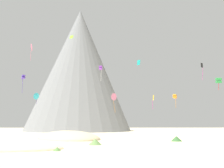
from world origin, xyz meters
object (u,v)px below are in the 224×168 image
object	(u,v)px
bush_far_left	(57,149)
rock_massif	(78,78)
kite_rainbow_high	(31,47)
kite_green_low	(218,80)
kite_pink_low	(114,97)
kite_violet_mid	(101,68)
kite_indigo_mid	(23,77)
kite_orange_low	(175,96)
bush_near_right	(176,139)
kite_black_mid	(202,68)
kite_cyan_low	(36,96)
kite_teal_mid	(139,63)
bush_low_patch	(95,142)
kite_lime_mid	(72,37)
kite_gold_low	(153,99)

from	to	relation	value
bush_far_left	rock_massif	distance (m)	97.97
kite_rainbow_high	kite_green_low	xyz separation A→B (m)	(49.68, -25.69, -15.12)
kite_pink_low	kite_rainbow_high	xyz separation A→B (m)	(-27.42, -9.48, 15.21)
bush_far_left	kite_violet_mid	bearing A→B (deg)	85.03
kite_indigo_mid	kite_violet_mid	bearing A→B (deg)	-1.53
kite_orange_low	bush_far_left	bearing A→B (deg)	-84.22
bush_near_right	kite_black_mid	world-z (taller)	kite_black_mid
kite_cyan_low	kite_black_mid	distance (m)	53.41
rock_massif	kite_teal_mid	xyz separation A→B (m)	(21.77, -69.92, -8.94)
bush_near_right	kite_green_low	bearing A→B (deg)	17.81
kite_rainbow_high	kite_black_mid	bearing A→B (deg)	56.76
bush_far_left	kite_teal_mid	bearing A→B (deg)	59.61
bush_low_patch	kite_lime_mid	distance (m)	32.36
bush_far_left	kite_lime_mid	distance (m)	38.40
bush_low_patch	kite_orange_low	xyz separation A→B (m)	(26.09, 44.10, 12.43)
kite_rainbow_high	kite_green_low	world-z (taller)	kite_rainbow_high
kite_black_mid	kite_gold_low	distance (m)	16.93
kite_pink_low	bush_near_right	bearing A→B (deg)	67.13
kite_cyan_low	kite_lime_mid	distance (m)	29.62
kite_violet_mid	bush_near_right	bearing A→B (deg)	-55.32
bush_near_right	kite_teal_mid	size ratio (longest dim) A/B	1.80
kite_cyan_low	kite_black_mid	size ratio (longest dim) A/B	0.74
kite_orange_low	kite_indigo_mid	bearing A→B (deg)	-127.38
bush_near_right	kite_rainbow_high	world-z (taller)	kite_rainbow_high
bush_near_right	kite_black_mid	size ratio (longest dim) A/B	0.45
rock_massif	kite_orange_low	world-z (taller)	rock_massif
rock_massif	kite_gold_low	world-z (taller)	rock_massif
kite_black_mid	kite_violet_mid	world-z (taller)	kite_violet_mid
kite_cyan_low	kite_pink_low	bearing A→B (deg)	-41.25
kite_gold_low	kite_green_low	bearing A→B (deg)	-102.11
bush_near_right	kite_green_low	world-z (taller)	kite_green_low
rock_massif	kite_green_low	size ratio (longest dim) A/B	22.80
kite_teal_mid	kite_lime_mid	world-z (taller)	kite_lime_mid
kite_pink_low	kite_teal_mid	distance (m)	33.03
bush_near_right	kite_indigo_mid	world-z (taller)	kite_indigo_mid
bush_far_left	bush_low_patch	bearing A→B (deg)	64.33
bush_near_right	kite_pink_low	distance (m)	42.19
kite_cyan_low	kite_orange_low	bearing A→B (deg)	-49.58
kite_black_mid	kite_indigo_mid	bearing A→B (deg)	-159.88
kite_lime_mid	kite_violet_mid	world-z (taller)	kite_lime_mid
bush_low_patch	kite_lime_mid	size ratio (longest dim) A/B	2.09
bush_low_patch	kite_rainbow_high	xyz separation A→B (m)	(-22.63, 37.41, 27.70)
kite_indigo_mid	kite_cyan_low	bearing A→B (deg)	51.64
bush_far_left	kite_gold_low	xyz separation A→B (m)	(19.85, 36.96, 10.20)
rock_massif	kite_pink_low	world-z (taller)	rock_massif
bush_low_patch	kite_green_low	size ratio (longest dim) A/B	0.78
bush_far_left	kite_green_low	distance (m)	40.22
kite_rainbow_high	kite_lime_mid	xyz separation A→B (m)	(15.59, -18.17, -2.65)
kite_orange_low	kite_teal_mid	xyz separation A→B (m)	(-16.55, -29.54, 4.85)
kite_indigo_mid	kite_rainbow_high	distance (m)	14.02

